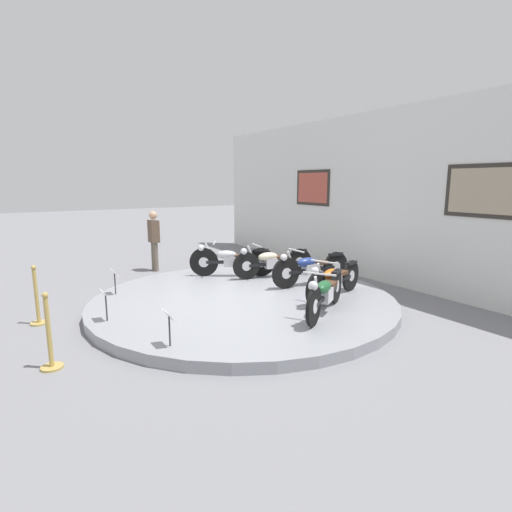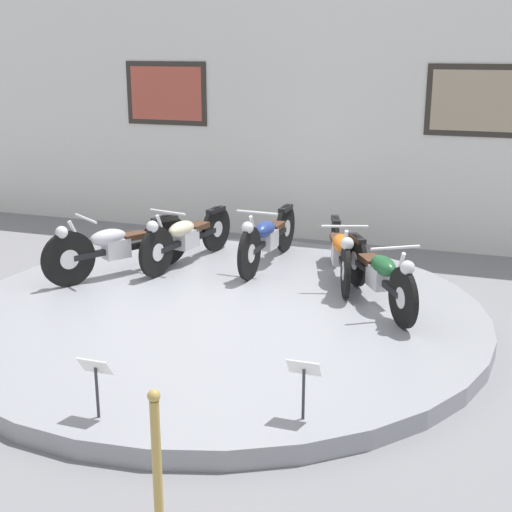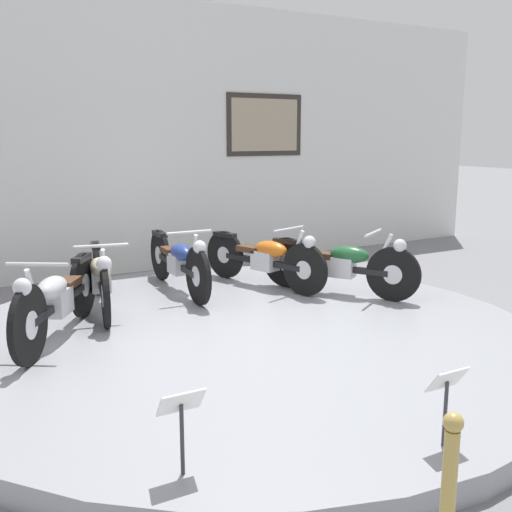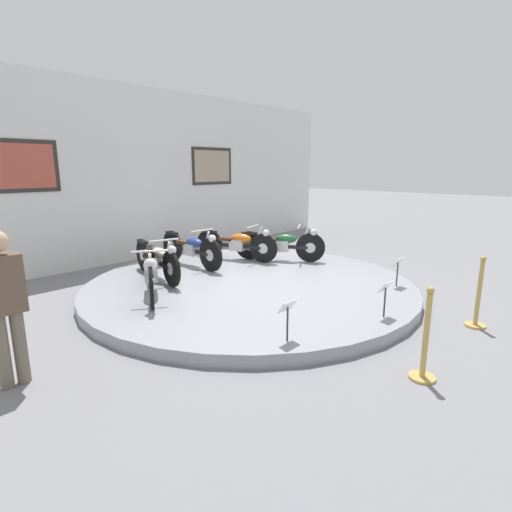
{
  "view_description": "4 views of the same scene",
  "coord_description": "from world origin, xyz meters",
  "px_view_note": "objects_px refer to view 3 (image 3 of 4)",
  "views": [
    {
      "loc": [
        6.48,
        -3.85,
        2.39
      ],
      "look_at": [
        0.08,
        0.23,
        0.97
      ],
      "focal_mm": 28.0,
      "sensor_mm": 36.0,
      "label": 1
    },
    {
      "loc": [
        2.78,
        -6.88,
        2.98
      ],
      "look_at": [
        0.26,
        0.44,
        0.67
      ],
      "focal_mm": 50.0,
      "sensor_mm": 36.0,
      "label": 2
    },
    {
      "loc": [
        -2.67,
        -4.95,
        2.06
      ],
      "look_at": [
        0.15,
        0.04,
        0.9
      ],
      "focal_mm": 42.0,
      "sensor_mm": 36.0,
      "label": 3
    },
    {
      "loc": [
        -5.02,
        -4.83,
        2.21
      ],
      "look_at": [
        0.21,
        0.04,
        0.61
      ],
      "focal_mm": 28.0,
      "sensor_mm": 36.0,
      "label": 4
    }
  ],
  "objects_px": {
    "motorcycle_silver": "(57,298)",
    "info_placard_front_centre": "(447,390)",
    "motorcycle_blue": "(179,260)",
    "motorcycle_orange": "(265,257)",
    "motorcycle_green": "(341,263)",
    "info_placard_front_left": "(181,414)",
    "motorcycle_cream": "(101,276)"
  },
  "relations": [
    {
      "from": "motorcycle_green",
      "to": "info_placard_front_left",
      "type": "distance_m",
      "value": 4.16
    },
    {
      "from": "motorcycle_silver",
      "to": "info_placard_front_centre",
      "type": "height_order",
      "value": "motorcycle_silver"
    },
    {
      "from": "motorcycle_blue",
      "to": "motorcycle_green",
      "type": "relative_size",
      "value": 1.17
    },
    {
      "from": "info_placard_front_left",
      "to": "info_placard_front_centre",
      "type": "relative_size",
      "value": 1.0
    },
    {
      "from": "info_placard_front_left",
      "to": "info_placard_front_centre",
      "type": "bearing_deg",
      "value": -18.08
    },
    {
      "from": "motorcycle_green",
      "to": "info_placard_front_centre",
      "type": "height_order",
      "value": "motorcycle_green"
    },
    {
      "from": "motorcycle_orange",
      "to": "motorcycle_green",
      "type": "bearing_deg",
      "value": -51.47
    },
    {
      "from": "info_placard_front_centre",
      "to": "motorcycle_green",
      "type": "bearing_deg",
      "value": 62.75
    },
    {
      "from": "info_placard_front_left",
      "to": "info_placard_front_centre",
      "type": "distance_m",
      "value": 1.6
    },
    {
      "from": "motorcycle_orange",
      "to": "info_placard_front_centre",
      "type": "relative_size",
      "value": 3.72
    },
    {
      "from": "motorcycle_silver",
      "to": "motorcycle_cream",
      "type": "xyz_separation_m",
      "value": [
        0.61,
        0.76,
        -0.02
      ]
    },
    {
      "from": "motorcycle_cream",
      "to": "motorcycle_silver",
      "type": "bearing_deg",
      "value": -128.82
    },
    {
      "from": "motorcycle_silver",
      "to": "motorcycle_orange",
      "type": "bearing_deg",
      "value": 15.83
    },
    {
      "from": "motorcycle_silver",
      "to": "motorcycle_cream",
      "type": "bearing_deg",
      "value": 51.18
    },
    {
      "from": "motorcycle_blue",
      "to": "info_placard_front_left",
      "type": "distance_m",
      "value": 4.05
    },
    {
      "from": "motorcycle_cream",
      "to": "motorcycle_blue",
      "type": "relative_size",
      "value": 0.97
    },
    {
      "from": "motorcycle_blue",
      "to": "motorcycle_cream",
      "type": "bearing_deg",
      "value": -163.9
    },
    {
      "from": "motorcycle_green",
      "to": "info_placard_front_left",
      "type": "xyz_separation_m",
      "value": [
        -3.16,
        -2.7,
        -0.02
      ]
    },
    {
      "from": "motorcycle_green",
      "to": "motorcycle_blue",
      "type": "bearing_deg",
      "value": 147.24
    },
    {
      "from": "motorcycle_silver",
      "to": "info_placard_front_centre",
      "type": "distance_m",
      "value": 3.59
    },
    {
      "from": "motorcycle_orange",
      "to": "motorcycle_blue",
      "type": "bearing_deg",
      "value": 164.07
    },
    {
      "from": "info_placard_front_left",
      "to": "motorcycle_green",
      "type": "bearing_deg",
      "value": 40.45
    },
    {
      "from": "motorcycle_silver",
      "to": "motorcycle_orange",
      "type": "height_order",
      "value": "motorcycle_silver"
    },
    {
      "from": "motorcycle_blue",
      "to": "motorcycle_orange",
      "type": "relative_size",
      "value": 1.06
    },
    {
      "from": "motorcycle_blue",
      "to": "motorcycle_orange",
      "type": "bearing_deg",
      "value": -15.93
    },
    {
      "from": "motorcycle_silver",
      "to": "motorcycle_blue",
      "type": "distance_m",
      "value": 1.95
    },
    {
      "from": "motorcycle_silver",
      "to": "motorcycle_blue",
      "type": "relative_size",
      "value": 0.87
    },
    {
      "from": "motorcycle_green",
      "to": "motorcycle_silver",
      "type": "bearing_deg",
      "value": 179.96
    },
    {
      "from": "motorcycle_silver",
      "to": "motorcycle_cream",
      "type": "distance_m",
      "value": 0.97
    },
    {
      "from": "motorcycle_cream",
      "to": "motorcycle_blue",
      "type": "distance_m",
      "value": 1.07
    },
    {
      "from": "info_placard_front_centre",
      "to": "info_placard_front_left",
      "type": "bearing_deg",
      "value": 161.92
    },
    {
      "from": "motorcycle_blue",
      "to": "motorcycle_orange",
      "type": "height_order",
      "value": "motorcycle_blue"
    }
  ]
}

